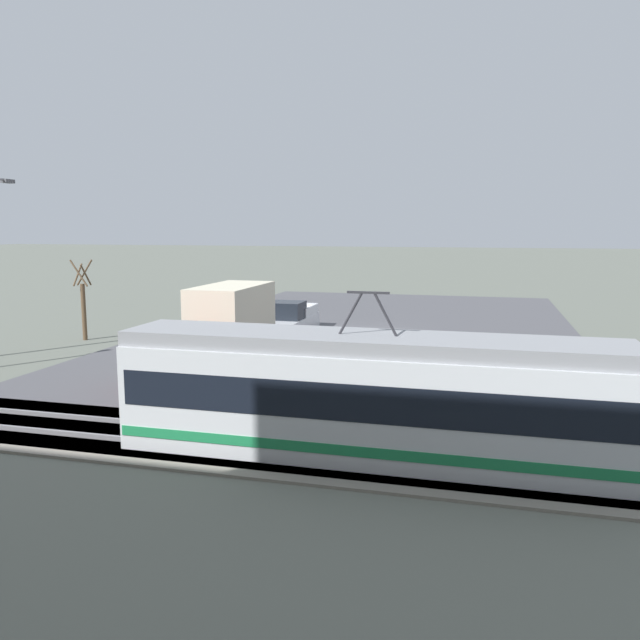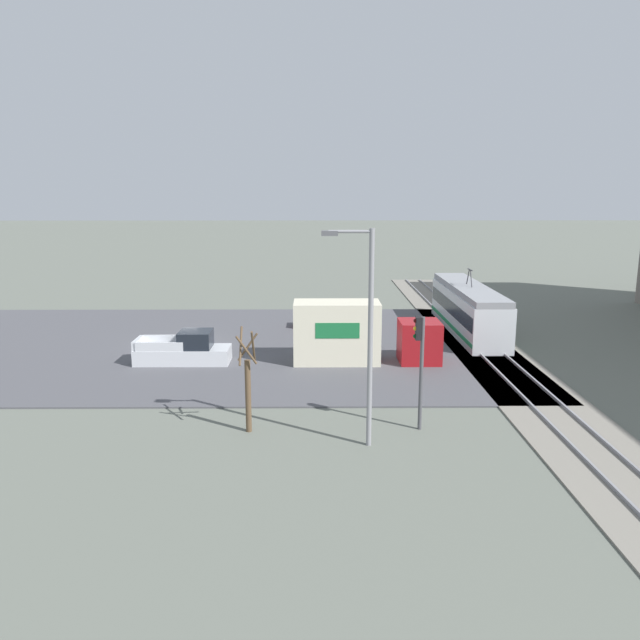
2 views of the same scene
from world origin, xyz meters
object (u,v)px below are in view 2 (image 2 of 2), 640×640
at_px(pickup_truck, 185,351).
at_px(traffic_light_pole, 420,357).
at_px(street_tree, 248,385).
at_px(light_rail_tram, 468,309).
at_px(street_lamp_near_crossing, 365,324).
at_px(box_truck, 357,334).
at_px(sedan_car_0, 330,318).

xyz_separation_m(pickup_truck, traffic_light_pole, (10.01, 11.71, 2.35)).
xyz_separation_m(pickup_truck, street_tree, (10.20, 4.70, 1.21)).
bearing_deg(light_rail_tram, street_lamp_near_crossing, -24.15).
bearing_deg(box_truck, light_rail_tram, 133.17).
distance_m(box_truck, pickup_truck, 9.86).
xyz_separation_m(box_truck, sedan_car_0, (-9.34, -1.30, -1.01)).
height_order(sedan_car_0, traffic_light_pole, traffic_light_pole).
bearing_deg(light_rail_tram, traffic_light_pole, -19.58).
height_order(traffic_light_pole, street_tree, traffic_light_pole).
height_order(pickup_truck, sedan_car_0, pickup_truck).
xyz_separation_m(pickup_truck, street_lamp_near_crossing, (11.65, 9.33, 4.07)).
relative_size(light_rail_tram, sedan_car_0, 2.76).
height_order(pickup_truck, traffic_light_pole, traffic_light_pole).
bearing_deg(traffic_light_pole, box_truck, -169.36).
bearing_deg(street_lamp_near_crossing, sedan_car_0, -177.81).
bearing_deg(traffic_light_pole, street_tree, -88.47).
distance_m(traffic_light_pole, street_tree, 7.11).
height_order(box_truck, traffic_light_pole, traffic_light_pole).
relative_size(light_rail_tram, street_lamp_near_crossing, 1.56).
relative_size(light_rail_tram, pickup_truck, 2.46).
bearing_deg(box_truck, street_lamp_near_crossing, -2.39).
height_order(box_truck, sedan_car_0, box_truck).
bearing_deg(street_lamp_near_crossing, light_rail_tram, 155.85).
xyz_separation_m(street_tree, street_lamp_near_crossing, (1.45, 4.63, 2.86)).
height_order(street_tree, street_lamp_near_crossing, street_lamp_near_crossing).
xyz_separation_m(box_truck, traffic_light_pole, (10.08, 1.89, 1.43)).
relative_size(box_truck, street_tree, 1.91).
distance_m(traffic_light_pole, street_lamp_near_crossing, 3.36).
distance_m(box_truck, sedan_car_0, 9.49).
height_order(light_rail_tram, traffic_light_pole, traffic_light_pole).
xyz_separation_m(sedan_car_0, street_tree, (19.61, -3.83, 1.30)).
xyz_separation_m(box_truck, street_tree, (10.27, -5.12, 0.29)).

